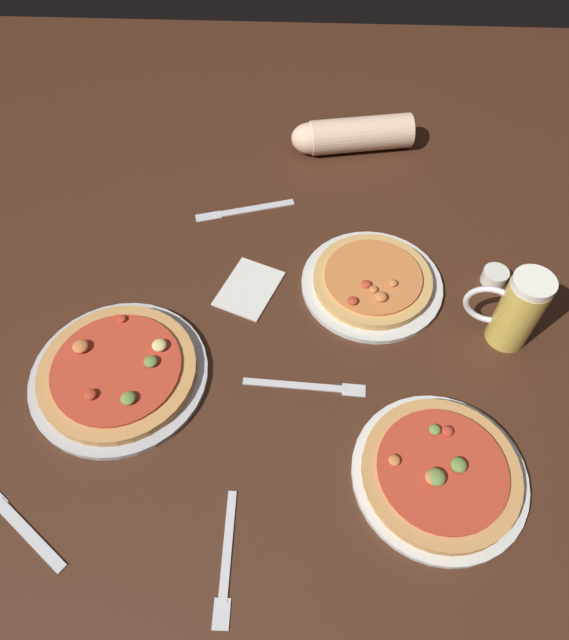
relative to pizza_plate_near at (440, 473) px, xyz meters
The scene contains 12 objects.
ground_plane 0.41m from the pizza_plate_near, 132.25° to the left, with size 2.40×2.40×0.03m, color #3D2114.
pizza_plate_near is the anchor object (origin of this frame).
pizza_plate_far 0.42m from the pizza_plate_near, 102.90° to the left, with size 0.30×0.30×0.05m.
pizza_plate_side 0.61m from the pizza_plate_near, 163.60° to the left, with size 0.34×0.34×0.05m.
beer_mug_dark 0.34m from the pizza_plate_near, 61.57° to the left, with size 0.14×0.08×0.18m.
ramekin_sauce 0.47m from the pizza_plate_near, 69.25° to the left, with size 0.05×0.05×0.03m, color silver.
napkin_folded 0.53m from the pizza_plate_near, 131.91° to the left, with size 0.11×0.14×0.01m, color silver.
fork_left 0.28m from the pizza_plate_near, 143.97° to the left, with size 0.23×0.03×0.01m.
knife_right 0.74m from the pizza_plate_near, 121.29° to the left, with size 0.23×0.09×0.01m.
fork_spare 0.38m from the pizza_plate_near, 156.58° to the right, with size 0.03×0.21×0.01m.
knife_spare 0.70m from the pizza_plate_near, behind, with size 0.18×0.14×0.01m.
diner_arm 0.88m from the pizza_plate_near, 98.90° to the left, with size 0.31×0.13×0.09m.
Camera 1 is at (0.03, -0.67, 0.95)m, focal length 32.27 mm.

